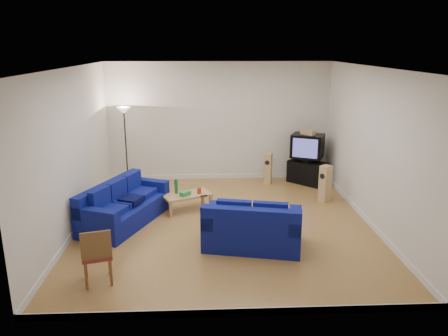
{
  "coord_description": "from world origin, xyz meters",
  "views": [
    {
      "loc": [
        -0.41,
        -8.47,
        3.61
      ],
      "look_at": [
        0.0,
        0.4,
        1.1
      ],
      "focal_mm": 35.0,
      "sensor_mm": 36.0,
      "label": 1
    }
  ],
  "objects_px": {
    "sofa_three_seat": "(123,208)",
    "sofa_loveseat": "(252,230)",
    "coffee_table": "(187,196)",
    "tv_stand": "(307,172)",
    "television": "(307,146)"
  },
  "relations": [
    {
      "from": "sofa_three_seat",
      "to": "coffee_table",
      "type": "height_order",
      "value": "sofa_three_seat"
    },
    {
      "from": "tv_stand",
      "to": "television",
      "type": "height_order",
      "value": "television"
    },
    {
      "from": "sofa_three_seat",
      "to": "tv_stand",
      "type": "height_order",
      "value": "sofa_three_seat"
    },
    {
      "from": "coffee_table",
      "to": "television",
      "type": "xyz_separation_m",
      "value": [
        3.15,
        1.94,
        0.68
      ]
    },
    {
      "from": "coffee_table",
      "to": "sofa_three_seat",
      "type": "bearing_deg",
      "value": -154.46
    },
    {
      "from": "sofa_three_seat",
      "to": "coffee_table",
      "type": "xyz_separation_m",
      "value": [
        1.32,
        0.63,
        0.02
      ]
    },
    {
      "from": "sofa_loveseat",
      "to": "sofa_three_seat",
      "type": "bearing_deg",
      "value": 165.54
    },
    {
      "from": "coffee_table",
      "to": "television",
      "type": "bearing_deg",
      "value": 31.66
    },
    {
      "from": "sofa_three_seat",
      "to": "sofa_loveseat",
      "type": "relative_size",
      "value": 1.25
    },
    {
      "from": "coffee_table",
      "to": "tv_stand",
      "type": "xyz_separation_m",
      "value": [
        3.17,
        1.89,
        -0.04
      ]
    },
    {
      "from": "sofa_loveseat",
      "to": "coffee_table",
      "type": "relative_size",
      "value": 1.62
    },
    {
      "from": "tv_stand",
      "to": "television",
      "type": "relative_size",
      "value": 0.99
    },
    {
      "from": "tv_stand",
      "to": "television",
      "type": "distance_m",
      "value": 0.72
    },
    {
      "from": "sofa_three_seat",
      "to": "coffee_table",
      "type": "relative_size",
      "value": 2.02
    },
    {
      "from": "sofa_three_seat",
      "to": "television",
      "type": "bearing_deg",
      "value": 142.71
    }
  ]
}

